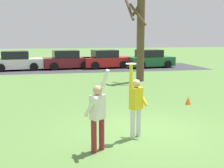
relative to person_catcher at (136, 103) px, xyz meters
The scene contains 11 objects.
ground_plane 1.17m from the person_catcher, 56.00° to the left, with size 120.00×120.00×0.00m, color #567F3D.
person_catcher is the anchor object (origin of this frame).
person_defender 1.45m from the person_catcher, 146.38° to the right, with size 0.65×0.63×2.04m.
frisbee_disc 1.13m from the person_catcher, 146.38° to the right, with size 0.28×0.28×0.02m, color white.
parked_car_white 18.60m from the person_catcher, 105.56° to the left, with size 4.28×2.41×1.59m.
parked_car_maroon 18.21m from the person_catcher, 92.66° to the left, with size 4.28×2.41×1.59m.
parked_car_red 18.29m from the person_catcher, 81.97° to the left, with size 4.28×2.41×1.59m.
parked_car_green 18.92m from the person_catcher, 69.80° to the left, with size 4.28×2.41×1.59m.
parking_strip 18.20m from the person_catcher, 87.48° to the left, with size 20.85×6.40×0.01m, color #38383D.
bare_tree_tall 10.80m from the person_catcher, 72.41° to the left, with size 1.62×1.61×6.13m.
field_cone_orange 4.83m from the person_catcher, 46.43° to the left, with size 0.26×0.26×0.32m, color orange.
Camera 1 is at (-2.66, -8.32, 2.84)m, focal length 47.92 mm.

